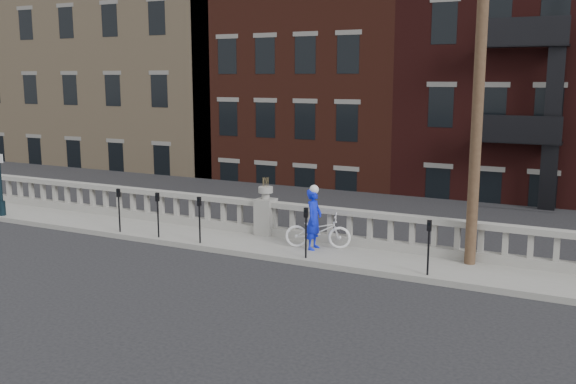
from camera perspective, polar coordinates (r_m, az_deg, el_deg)
name	(u,v)px	position (r m, az deg, el deg)	size (l,w,h in m)	color
ground	(190,274)	(16.48, -8.70, -7.18)	(120.00, 120.00, 0.00)	black
sidewalk	(250,244)	(18.87, -3.38, -4.60)	(32.00, 2.20, 0.15)	gray
balustrade	(266,218)	(19.54, -1.99, -2.37)	(28.00, 0.34, 1.03)	gray
planter_pedestal	(266,212)	(19.50, -1.99, -1.82)	(0.55, 0.55, 1.76)	gray
lower_level	(441,118)	(36.88, 13.44, 6.40)	(80.00, 44.00, 20.80)	#605E59
utility_pole	(480,62)	(16.61, 16.70, 10.97)	(1.60, 0.28, 10.00)	#422D1E
parking_meter_a	(119,205)	(20.43, -14.80, -1.14)	(0.10, 0.09, 1.36)	black
parking_meter_b	(158,210)	(19.47, -11.50, -1.55)	(0.10, 0.09, 1.36)	black
parking_meter_c	(199,214)	(18.59, -7.88, -1.99)	(0.10, 0.09, 1.36)	black
parking_meter_d	(306,227)	(16.91, 1.61, -3.12)	(0.10, 0.09, 1.36)	black
parking_meter_e	(429,241)	(15.83, 12.40, -4.29)	(0.10, 0.09, 1.36)	black
bicycle	(318,231)	(18.02, 2.68, -3.47)	(0.64, 1.84, 0.97)	white
cyclist	(314,219)	(17.80, 2.32, -2.42)	(0.62, 0.41, 1.71)	#0E1ED2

